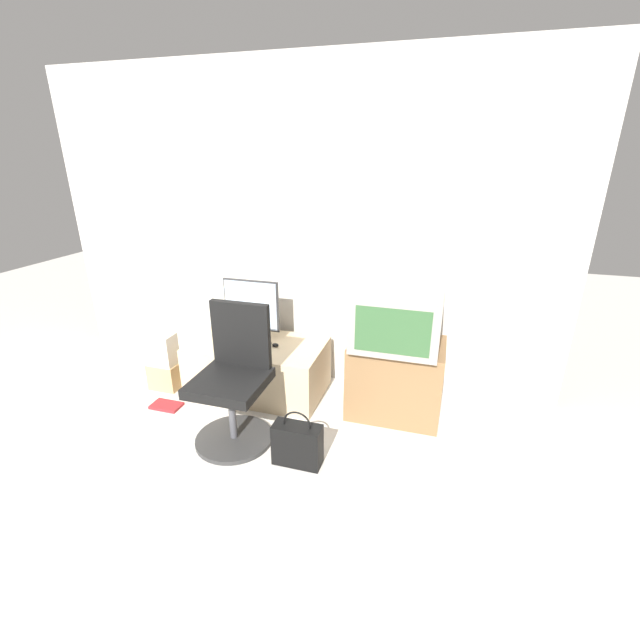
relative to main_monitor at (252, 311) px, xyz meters
The scene contains 13 objects.
ground_plane 1.23m from the main_monitor, 75.51° to the right, with size 12.00×12.00×0.00m, color beige.
wall_back 0.74m from the main_monitor, 53.16° to the left, with size 4.40×0.05×2.60m.
desk 0.48m from the main_monitor, 49.10° to the right, with size 1.10×0.63×0.44m.
side_stand 1.28m from the main_monitor, ahead, with size 0.69×0.49×0.59m.
main_monitor is the anchor object (origin of this frame).
keyboard 0.27m from the main_monitor, 88.00° to the right, with size 0.38×0.12×0.01m.
mouse 0.35m from the main_monitor, 22.14° to the right, with size 0.06×0.04×0.03m.
crt_tv 1.21m from the main_monitor, ahead, with size 0.62×0.55×0.42m.
office_chair 0.78m from the main_monitor, 75.60° to the right, with size 0.54×0.54×0.97m.
cardboard_box_lower 0.96m from the main_monitor, 159.91° to the right, with size 0.25×0.18×0.23m.
cardboard_box_upper 0.84m from the main_monitor, 159.91° to the right, with size 0.23×0.16×0.27m.
handbag 1.23m from the main_monitor, 51.22° to the right, with size 0.32×0.14×0.39m.
book 1.02m from the main_monitor, 135.14° to the right, with size 0.24×0.14×0.02m.
Camera 1 is at (1.23, -2.02, 1.91)m, focal length 24.00 mm.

